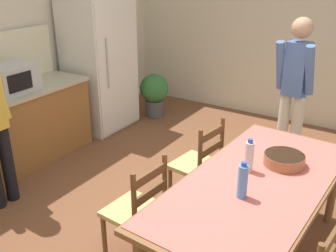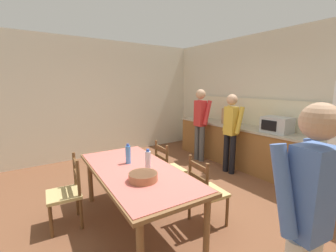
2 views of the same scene
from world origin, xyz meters
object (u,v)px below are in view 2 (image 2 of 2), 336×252
serving_bowl (143,176)px  chair_side_near_left (67,193)px  paper_bag (228,116)px  microwave (277,125)px  bottle_off_centre (148,160)px  bottle_near_centre (128,154)px  chair_side_far_right (206,192)px  person_at_sink (200,121)px  person_by_table (306,219)px  chair_side_far_left (169,169)px  dining_table (136,175)px  person_at_counter (231,129)px

serving_bowl → chair_side_near_left: size_ratio=0.35×
chair_side_near_left → paper_bag: bearing=103.9°
microwave → bottle_off_centre: bearing=-90.9°
paper_bag → bottle_near_centre: size_ratio=1.33×
chair_side_far_right → person_at_sink: person_at_sink is taller
serving_bowl → bottle_off_centre: bearing=140.4°
bottle_off_centre → person_by_table: bearing=5.3°
bottle_near_centre → chair_side_far_left: size_ratio=0.30×
paper_bag → chair_side_near_left: paper_bag is taller
paper_bag → serving_bowl: paper_bag is taller
dining_table → person_at_sink: 2.82m
bottle_off_centre → person_at_sink: 2.77m
microwave → dining_table: microwave is taller
serving_bowl → person_at_sink: 3.08m
chair_side_near_left → person_at_sink: person_at_sink is taller
paper_bag → person_at_counter: person_at_counter is taller
bottle_off_centre → person_at_counter: bearing=105.1°
dining_table → person_by_table: (1.87, 0.28, 0.28)m
dining_table → bottle_near_centre: size_ratio=7.77×
chair_side_far_left → bottle_off_centre: bearing=132.5°
bottle_near_centre → serving_bowl: size_ratio=0.84×
chair_side_far_right → chair_side_near_left: bearing=62.9°
paper_bag → bottle_off_centre: (1.14, -2.79, -0.20)m
dining_table → chair_side_far_right: chair_side_far_right is taller
dining_table → person_at_sink: bearing=120.8°
paper_bag → dining_table: (1.03, -2.90, -0.40)m
dining_table → bottle_near_centre: bottle_near_centre is taller
dining_table → serving_bowl: (0.35, -0.09, 0.13)m
bottle_near_centre → chair_side_near_left: size_ratio=0.30×
paper_bag → person_at_sink: size_ratio=0.21×
chair_side_far_left → person_by_table: person_by_table is taller
microwave → bottle_off_centre: microwave is taller
paper_bag → person_by_table: size_ratio=0.21×
bottle_near_centre → chair_side_near_left: bearing=-107.9°
microwave → dining_table: (-0.15, -2.91, -0.37)m
chair_side_far_left → microwave: bearing=-100.7°
dining_table → chair_side_far_left: (-0.42, 0.79, -0.24)m
bottle_near_centre → serving_bowl: 0.62m
serving_bowl → person_at_sink: bearing=125.6°
bottle_off_centre → serving_bowl: bearing=-39.6°
chair_side_far_right → chair_side_far_left: same height
dining_table → microwave: bearing=87.0°
chair_side_near_left → person_at_counter: person_at_counter is taller
microwave → bottle_near_centre: (-0.41, -2.90, -0.17)m
chair_side_far_left → dining_table: bearing=122.5°
person_at_counter → person_by_table: person_by_table is taller
chair_side_far_left → person_by_table: 2.40m
bottle_near_centre → paper_bag: bearing=105.1°
microwave → dining_table: 2.94m
person_by_table → dining_table: bearing=16.8°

